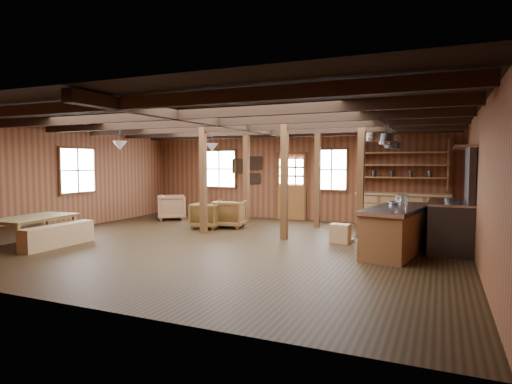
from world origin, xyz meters
TOP-DOWN VIEW (x-y plane):
  - room at (0.00, 0.00)m, footprint 10.04×9.04m
  - ceiling_joists at (0.00, 0.18)m, footprint 9.80×8.82m
  - timber_posts at (0.52, 2.08)m, footprint 3.95×2.35m
  - back_door at (0.00, 4.45)m, footprint 1.02×0.08m
  - window_back_left at (-2.60, 4.46)m, footprint 1.32×0.06m
  - window_back_right at (1.30, 4.46)m, footprint 1.02×0.06m
  - window_left at (-4.96, 0.50)m, footprint 0.14×1.24m
  - notice_boards at (-1.50, 4.46)m, footprint 1.08×0.03m
  - back_counter at (3.40, 4.20)m, footprint 2.55×0.60m
  - pendant_lamps at (-2.25, 1.00)m, footprint 1.86×2.36m
  - pot_rack at (3.41, 0.39)m, footprint 0.43×3.00m
  - kitchen_island at (3.60, 0.48)m, footprint 1.29×2.61m
  - step_stool at (2.32, 1.11)m, footprint 0.51×0.38m
  - commercial_range at (4.64, 1.14)m, footprint 0.89×1.75m
  - dining_table at (-3.90, -1.77)m, footprint 1.13×1.84m
  - bench_wall at (-4.65, -1.77)m, footprint 0.28×1.48m
  - bench_aisle at (-3.21, -1.77)m, footprint 0.33×1.75m
  - armchair_a at (-1.55, 1.77)m, footprint 0.87×0.89m
  - armchair_b at (-1.04, 2.15)m, footprint 0.96×0.98m
  - armchair_c at (-3.50, 2.91)m, footprint 1.20×1.20m
  - counter_pot at (3.59, 1.49)m, footprint 0.28×0.28m
  - bowl at (3.49, 0.93)m, footprint 0.30×0.30m

SIDE VIEW (x-z plane):
  - bench_wall at x=-4.65m, z-range 0.00..0.41m
  - step_stool at x=2.32m, z-range 0.00..0.43m
  - bench_aisle at x=-3.21m, z-range 0.00..0.48m
  - dining_table at x=-3.90m, z-range 0.00..0.62m
  - armchair_a at x=-1.55m, z-range 0.00..0.71m
  - armchair_b at x=-1.04m, z-range 0.00..0.77m
  - armchair_c at x=-3.50m, z-range 0.00..0.79m
  - kitchen_island at x=3.60m, z-range -0.12..1.08m
  - back_counter at x=3.40m, z-range -0.62..1.83m
  - commercial_range at x=4.64m, z-range -0.40..1.76m
  - back_door at x=0.00m, z-range -0.19..1.96m
  - bowl at x=3.49m, z-range 0.94..1.00m
  - counter_pot at x=3.59m, z-range 0.94..1.11m
  - room at x=0.00m, z-range -0.02..2.82m
  - timber_posts at x=0.52m, z-range 0.00..2.80m
  - window_back_left at x=-2.60m, z-range 0.94..2.26m
  - window_back_right at x=1.30m, z-range 0.94..2.26m
  - window_left at x=-4.96m, z-range 0.94..2.26m
  - notice_boards at x=-1.50m, z-range 1.19..2.09m
  - pendant_lamps at x=-2.25m, z-range 1.92..2.58m
  - pot_rack at x=3.41m, z-range 2.04..2.49m
  - ceiling_joists at x=0.00m, z-range 2.59..2.77m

